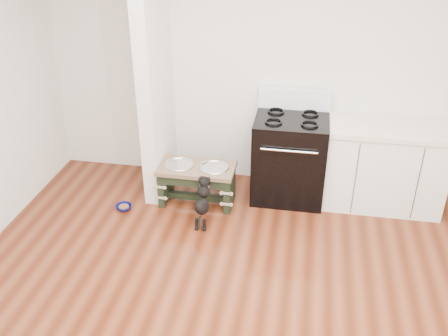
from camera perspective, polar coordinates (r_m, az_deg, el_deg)
room_shell at (r=2.97m, az=1.46°, el=2.21°), size 5.00×5.00×5.00m
partition_wall at (r=5.23m, az=-7.93°, el=10.81°), size 0.15×0.80×2.70m
oven_range at (r=5.39m, az=7.50°, el=1.32°), size 0.76×0.69×1.14m
cabinet_run at (r=5.48m, az=17.76°, el=0.28°), size 1.24×0.64×0.91m
dog_feeder at (r=5.29m, az=-3.12°, el=-1.04°), size 0.80×0.43×0.46m
puppy at (r=4.98m, az=-2.45°, el=-3.74°), size 0.14×0.41×0.49m
floor_bowl at (r=5.42m, az=-11.39°, el=-4.43°), size 0.18×0.18×0.05m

